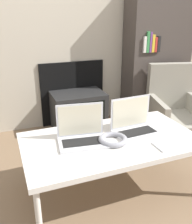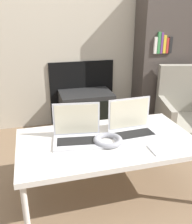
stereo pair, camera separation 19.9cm
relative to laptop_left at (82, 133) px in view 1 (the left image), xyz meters
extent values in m
plane|color=#7A6047|center=(0.20, -0.38, -0.50)|extent=(14.00, 14.00, 0.00)
cube|color=#B7AD99|center=(0.20, 1.34, 0.80)|extent=(7.00, 0.06, 2.60)
cube|color=black|center=(0.31, 1.30, -0.12)|extent=(0.77, 0.03, 0.75)
cube|color=silver|center=(0.20, -0.05, -0.08)|extent=(1.24, 0.69, 0.04)
cylinder|color=silver|center=(-0.38, -0.35, -0.30)|extent=(0.04, 0.04, 0.40)
cylinder|color=silver|center=(-0.38, 0.26, -0.30)|extent=(0.04, 0.04, 0.40)
cylinder|color=silver|center=(0.78, 0.26, -0.30)|extent=(0.04, 0.04, 0.40)
cube|color=silver|center=(-0.01, -0.04, -0.05)|extent=(0.36, 0.26, 0.02)
cube|color=black|center=(-0.01, -0.04, -0.04)|extent=(0.29, 0.16, 0.00)
cube|color=silver|center=(0.01, 0.06, 0.08)|extent=(0.33, 0.06, 0.24)
cube|color=beige|center=(0.01, 0.06, 0.08)|extent=(0.30, 0.05, 0.22)
cube|color=silver|center=(0.41, -0.04, -0.05)|extent=(0.34, 0.24, 0.02)
cube|color=black|center=(0.41, -0.04, -0.04)|extent=(0.29, 0.14, 0.00)
cube|color=silver|center=(0.41, 0.06, 0.08)|extent=(0.33, 0.03, 0.24)
cube|color=beige|center=(0.41, 0.06, 0.08)|extent=(0.30, 0.02, 0.22)
torus|color=gray|center=(0.19, -0.09, -0.04)|extent=(0.20, 0.20, 0.04)
cube|color=silver|center=(0.46, -0.27, -0.06)|extent=(0.06, 0.14, 0.01)
cube|color=black|center=(0.31, 1.09, -0.28)|extent=(0.59, 0.40, 0.44)
cube|color=black|center=(0.31, 0.88, -0.28)|extent=(0.48, 0.01, 0.34)
cube|color=gray|center=(1.29, 0.58, -0.33)|extent=(0.67, 0.75, 0.08)
cube|color=gray|center=(1.36, 0.84, -0.02)|extent=(0.53, 0.23, 0.54)
cube|color=gray|center=(1.07, 0.64, -0.19)|extent=(0.20, 0.58, 0.20)
cylinder|color=#4C3828|center=(1.08, 0.31, -0.43)|extent=(0.04, 0.04, 0.12)
cylinder|color=#4C3828|center=(1.08, 0.85, -0.43)|extent=(0.04, 0.04, 0.12)
cylinder|color=#4C3828|center=(1.51, 0.85, -0.43)|extent=(0.04, 0.04, 0.12)
cube|color=#3F3833|center=(1.35, 1.14, 0.28)|extent=(0.80, 0.30, 1.55)
cube|color=silver|center=(1.07, 0.98, 0.45)|extent=(0.03, 0.02, 0.18)
cube|color=#337F42|center=(1.11, 0.98, 0.47)|extent=(0.03, 0.02, 0.23)
cube|color=#6B387F|center=(1.14, 0.98, 0.47)|extent=(0.02, 0.02, 0.22)
cube|color=gold|center=(1.18, 0.98, 0.45)|extent=(0.03, 0.02, 0.19)
cube|color=#B22D28|center=(1.21, 0.98, 0.44)|extent=(0.03, 0.02, 0.16)
cube|color=black|center=(1.25, 0.98, 0.44)|extent=(0.04, 0.02, 0.17)
camera|label=1|loc=(-0.47, -1.47, 0.77)|focal=40.00mm
camera|label=2|loc=(-0.28, -1.54, 0.77)|focal=40.00mm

